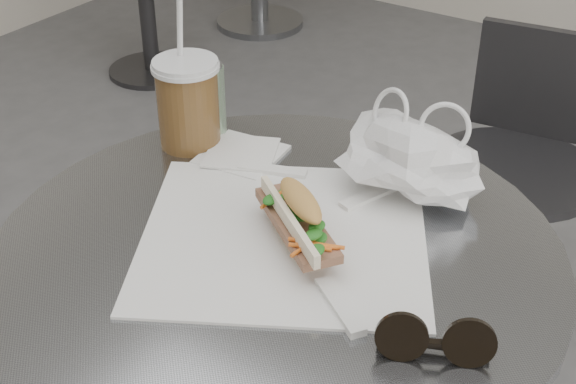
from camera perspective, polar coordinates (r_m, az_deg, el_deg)
The scene contains 8 objects.
chair_far at distance 1.94m, azimuth 15.48°, elevation -1.18°, with size 0.38×0.40×0.72m.
sandwich_paper at distance 1.07m, azimuth -0.30°, elevation -3.16°, with size 0.38×0.36×0.00m, color white.
banh_mi at distance 1.04m, azimuth 0.74°, elevation -1.96°, with size 0.23×0.20×0.08m.
iced_coffee at distance 1.27m, azimuth -7.14°, elevation 6.41°, with size 0.11×0.11×0.31m.
sunglasses at distance 0.90m, azimuth 10.40°, elevation -10.45°, with size 0.13×0.08×0.06m.
plastic_bag at distance 1.16m, azimuth 8.53°, elevation 2.32°, with size 0.21×0.16×0.10m, color white, non-canonical shape.
napkin_stack at distance 1.25m, azimuth -3.33°, elevation 2.70°, with size 0.14×0.14×0.01m.
drink_can at distance 1.30m, azimuth -5.88°, elevation 6.54°, with size 0.06×0.06×0.12m.
Camera 1 is at (0.48, -0.50, 1.37)m, focal length 50.00 mm.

